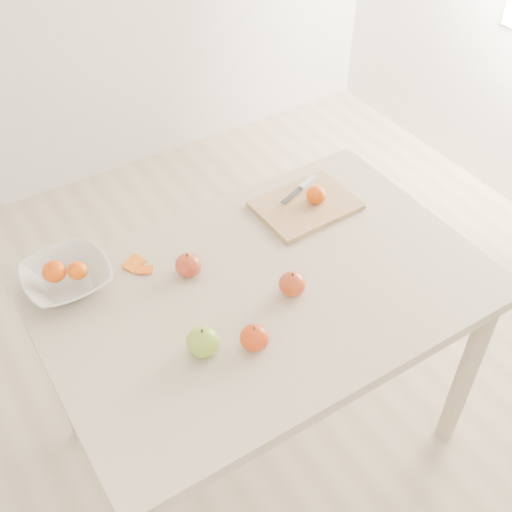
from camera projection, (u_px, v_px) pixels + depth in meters
ground at (264, 432)px, 2.26m from camera, size 3.50×3.50×0.00m
table at (265, 309)px, 1.81m from camera, size 1.20×0.80×0.75m
cutting_board at (306, 206)px, 1.98m from camera, size 0.30×0.23×0.02m
board_tangerine at (316, 195)px, 1.96m from camera, size 0.06×0.06×0.05m
fruit_bowl at (67, 278)px, 1.73m from camera, size 0.23×0.23×0.06m
bowl_tangerine_near at (54, 271)px, 1.70m from camera, size 0.06×0.06×0.06m
bowl_tangerine_far at (78, 270)px, 1.71m from camera, size 0.05×0.05×0.05m
orange_peel_a at (134, 264)px, 1.80m from camera, size 0.07×0.07×0.01m
orange_peel_b at (145, 271)px, 1.78m from camera, size 0.06×0.05×0.01m
paring_knife at (305, 185)px, 2.03m from camera, size 0.17×0.07×0.01m
apple_green at (203, 342)px, 1.56m from camera, size 0.08×0.08×0.07m
apple_red_c at (254, 338)px, 1.57m from camera, size 0.07×0.07×0.07m
apple_red_e at (292, 284)px, 1.70m from camera, size 0.07×0.07×0.07m
apple_red_a at (188, 265)px, 1.75m from camera, size 0.07×0.07×0.07m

